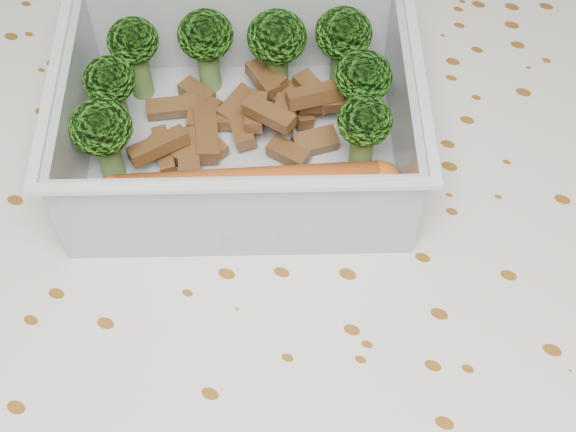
% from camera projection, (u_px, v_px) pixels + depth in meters
% --- Properties ---
extents(dining_table, '(1.40, 0.90, 0.75)m').
position_uv_depth(dining_table, '(299.00, 324.00, 0.51)').
color(dining_table, brown).
rests_on(dining_table, ground).
extents(tablecloth, '(1.46, 0.96, 0.19)m').
position_uv_depth(tablecloth, '(300.00, 285.00, 0.47)').
color(tablecloth, silver).
rests_on(tablecloth, dining_table).
extents(lunch_container, '(0.24, 0.22, 0.07)m').
position_uv_depth(lunch_container, '(241.00, 127.00, 0.45)').
color(lunch_container, silver).
rests_on(lunch_container, tablecloth).
extents(broccoli_florets, '(0.17, 0.15, 0.06)m').
position_uv_depth(broccoli_florets, '(242.00, 71.00, 0.45)').
color(broccoli_florets, '#608C3F').
rests_on(broccoli_florets, lunch_container).
extents(meat_pile, '(0.12, 0.11, 0.03)m').
position_uv_depth(meat_pile, '(247.00, 117.00, 0.47)').
color(meat_pile, brown).
rests_on(meat_pile, lunch_container).
extents(sausage, '(0.15, 0.09, 0.03)m').
position_uv_depth(sausage, '(248.00, 191.00, 0.43)').
color(sausage, '#CD5A20').
rests_on(sausage, lunch_container).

